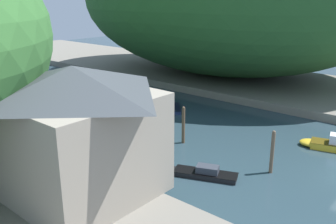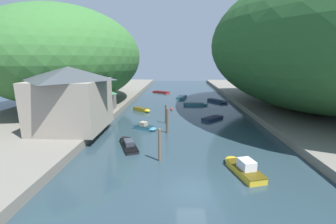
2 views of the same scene
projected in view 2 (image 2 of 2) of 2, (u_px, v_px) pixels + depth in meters
water_surface at (183, 110)px, 47.41m from camera, size 130.00×130.00×0.00m
left_bank at (74, 107)px, 48.21m from camera, size 22.00×120.00×1.01m
right_bank at (297, 109)px, 46.38m from camera, size 22.00×120.00×1.01m
hillside_left at (69, 57)px, 48.30m from camera, size 29.80×41.72×19.98m
hillside_right at (319, 44)px, 41.11m from camera, size 38.31×53.63×24.50m
waterfront_building at (71, 97)px, 30.64m from camera, size 9.44×10.00×8.56m
boathouse_shed at (96, 98)px, 40.82m from camera, size 5.68×8.04×5.06m
boat_mid_channel at (196, 104)px, 51.99m from camera, size 5.72×1.43×0.55m
boat_open_rowboat at (128, 143)px, 27.84m from camera, size 3.66×6.24×0.96m
boat_navy_launch at (182, 97)px, 62.26m from camera, size 3.26×6.82×0.52m
boat_red_skiff at (219, 101)px, 55.66m from camera, size 4.93×5.64×0.59m
boat_small_dinghy at (214, 118)px, 40.17m from camera, size 4.75×4.58×0.46m
boat_yellow_tender at (242, 167)px, 21.40m from camera, size 3.04×5.66×1.49m
boat_white_cruiser at (146, 127)px, 34.24m from camera, size 3.87×2.86×1.14m
boat_far_upstream at (143, 110)px, 46.11m from camera, size 4.15×3.57×0.67m
boat_moored_right at (160, 92)px, 71.71m from camera, size 6.37×5.26×0.47m
mooring_post_nearest at (159, 145)px, 23.34m from camera, size 0.30×0.30×3.62m
mooring_post_middle at (167, 121)px, 32.36m from camera, size 0.31×0.31×3.66m
mooring_post_fourth at (166, 114)px, 37.17m from camera, size 0.27×0.27×3.21m
channel_buoy_near at (171, 109)px, 47.05m from camera, size 0.53×0.53×0.80m
person_on_quay at (79, 123)px, 30.62m from camera, size 0.33×0.43×1.69m
person_by_boathouse at (102, 111)px, 37.69m from camera, size 0.34×0.43×1.69m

